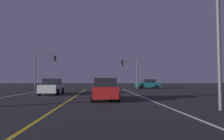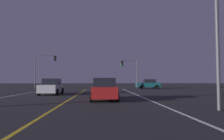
% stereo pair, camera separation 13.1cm
% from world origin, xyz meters
% --- Properties ---
extents(lane_edge_right, '(0.16, 40.27, 0.01)m').
position_xyz_m(lane_edge_right, '(6.21, 14.13, 0.00)').
color(lane_edge_right, silver).
rests_on(lane_edge_right, ground).
extents(lane_center_divider, '(0.16, 40.27, 0.01)m').
position_xyz_m(lane_center_divider, '(0.00, 14.13, 0.00)').
color(lane_center_divider, gold).
rests_on(lane_center_divider, ground).
extents(car_lead_same_lane, '(2.02, 4.30, 1.70)m').
position_xyz_m(car_lead_same_lane, '(2.74, 14.85, 0.82)').
color(car_lead_same_lane, black).
rests_on(car_lead_same_lane, ground).
extents(car_oncoming, '(2.02, 4.30, 1.70)m').
position_xyz_m(car_oncoming, '(-2.80, 21.36, 0.82)').
color(car_oncoming, black).
rests_on(car_oncoming, ground).
extents(car_crossing_side, '(4.30, 2.02, 1.70)m').
position_xyz_m(car_crossing_side, '(11.14, 36.17, 0.82)').
color(car_crossing_side, black).
rests_on(car_crossing_side, ground).
extents(traffic_light_near_right, '(2.94, 0.36, 5.01)m').
position_xyz_m(traffic_light_near_right, '(7.42, 34.77, 3.74)').
color(traffic_light_near_right, '#4C4C51').
rests_on(traffic_light_near_right, ground).
extents(traffic_light_near_left, '(3.66, 0.36, 5.81)m').
position_xyz_m(traffic_light_near_left, '(-7.14, 34.77, 4.32)').
color(traffic_light_near_left, '#4C4C51').
rests_on(traffic_light_near_left, ground).
extents(street_lamp_right_near, '(2.70, 0.44, 7.45)m').
position_xyz_m(street_lamp_right_near, '(7.84, 9.40, 4.81)').
color(street_lamp_right_near, '#4C4C51').
rests_on(street_lamp_right_near, ground).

